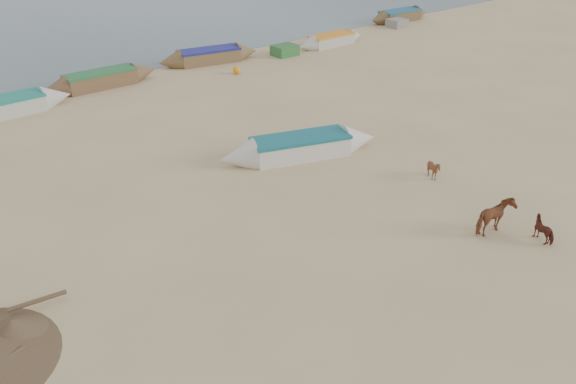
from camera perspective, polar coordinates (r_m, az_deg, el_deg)
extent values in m
plane|color=tan|center=(15.92, 9.24, -8.58)|extent=(140.00, 140.00, 0.00)
imported|color=brown|center=(18.38, 20.27, -2.45)|extent=(1.38, 0.67, 1.14)
imported|color=brown|center=(21.23, 14.58, 2.24)|extent=(0.89, 0.85, 0.78)
imported|color=#5E271E|center=(18.77, 24.67, -3.46)|extent=(0.75, 0.83, 0.73)
sphere|color=orange|center=(32.86, -5.26, 12.22)|extent=(0.44, 0.44, 0.44)
cube|color=#306A35|center=(36.53, -0.32, 14.21)|extent=(1.50, 1.20, 0.64)
cube|color=gray|center=(45.01, 11.01, 16.49)|extent=(1.30, 1.20, 0.60)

